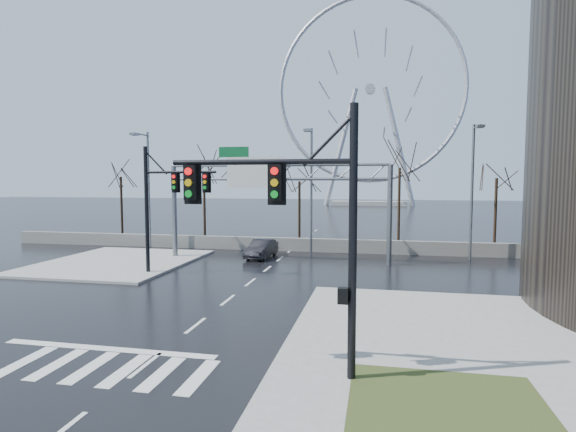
% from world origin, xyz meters
% --- Properties ---
extents(ground, '(260.00, 260.00, 0.00)m').
position_xyz_m(ground, '(0.00, 0.00, 0.00)').
color(ground, black).
rests_on(ground, ground).
extents(sidewalk_right_ext, '(12.00, 10.00, 0.15)m').
position_xyz_m(sidewalk_right_ext, '(10.00, 2.00, 0.07)').
color(sidewalk_right_ext, gray).
rests_on(sidewalk_right_ext, ground).
extents(sidewalk_far, '(10.00, 12.00, 0.15)m').
position_xyz_m(sidewalk_far, '(-11.00, 12.00, 0.07)').
color(sidewalk_far, gray).
rests_on(sidewalk_far, ground).
extents(grass_strip, '(5.00, 4.00, 0.02)m').
position_xyz_m(grass_strip, '(9.00, -5.00, 0.15)').
color(grass_strip, '#38421B').
rests_on(grass_strip, sidewalk_near).
extents(barrier_wall, '(52.00, 0.50, 1.10)m').
position_xyz_m(barrier_wall, '(0.00, 20.00, 0.55)').
color(barrier_wall, slate).
rests_on(barrier_wall, ground).
extents(signal_mast_near, '(5.52, 0.41, 8.00)m').
position_xyz_m(signal_mast_near, '(5.14, -4.04, 4.87)').
color(signal_mast_near, black).
rests_on(signal_mast_near, ground).
extents(signal_mast_far, '(4.72, 0.41, 8.00)m').
position_xyz_m(signal_mast_far, '(-5.87, 8.96, 4.83)').
color(signal_mast_far, black).
rests_on(signal_mast_far, ground).
extents(sign_gantry, '(16.36, 0.40, 7.60)m').
position_xyz_m(sign_gantry, '(-0.38, 14.96, 5.18)').
color(sign_gantry, slate).
rests_on(sign_gantry, ground).
extents(streetlight_left, '(0.50, 2.55, 10.00)m').
position_xyz_m(streetlight_left, '(-12.00, 18.16, 5.89)').
color(streetlight_left, slate).
rests_on(streetlight_left, ground).
extents(streetlight_mid, '(0.50, 2.55, 10.00)m').
position_xyz_m(streetlight_mid, '(2.00, 18.16, 5.89)').
color(streetlight_mid, slate).
rests_on(streetlight_mid, ground).
extents(streetlight_right, '(0.50, 2.55, 10.00)m').
position_xyz_m(streetlight_right, '(14.00, 18.16, 5.89)').
color(streetlight_right, slate).
rests_on(streetlight_right, ground).
extents(tree_far_left, '(3.50, 3.50, 7.00)m').
position_xyz_m(tree_far_left, '(-18.00, 24.00, 5.57)').
color(tree_far_left, black).
rests_on(tree_far_left, ground).
extents(tree_left, '(3.75, 3.75, 7.50)m').
position_xyz_m(tree_left, '(-9.00, 23.50, 5.98)').
color(tree_left, black).
rests_on(tree_left, ground).
extents(tree_center, '(3.25, 3.25, 6.50)m').
position_xyz_m(tree_center, '(0.00, 24.50, 5.17)').
color(tree_center, black).
rests_on(tree_center, ground).
extents(tree_right, '(3.90, 3.90, 7.80)m').
position_xyz_m(tree_right, '(9.00, 23.50, 6.22)').
color(tree_right, black).
rests_on(tree_right, ground).
extents(tree_far_right, '(3.40, 3.40, 6.80)m').
position_xyz_m(tree_far_right, '(17.00, 24.00, 5.41)').
color(tree_far_right, black).
rests_on(tree_far_right, ground).
extents(ferris_wheel, '(45.00, 6.00, 50.91)m').
position_xyz_m(ferris_wheel, '(5.00, 95.00, 26.13)').
color(ferris_wheel, gray).
rests_on(ferris_wheel, ground).
extents(car, '(1.81, 4.29, 1.38)m').
position_xyz_m(car, '(-1.52, 16.32, 0.69)').
color(car, black).
rests_on(car, ground).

